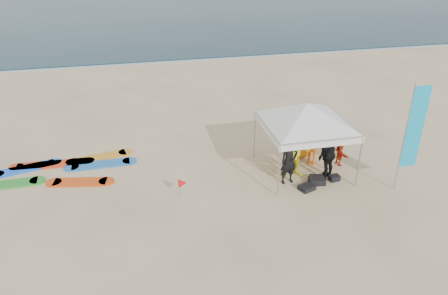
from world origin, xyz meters
The scene contains 13 objects.
ground centered at (0.00, 0.00, 0.00)m, with size 120.00×120.00×0.00m, color beige.
shoreline_foam centered at (0.00, 18.20, 0.00)m, with size 160.00×1.20×0.01m, color silver.
person_black_a centered at (2.78, 1.82, 0.85)m, with size 0.62×0.41×1.70m, color black.
person_yellow centered at (3.19, 2.17, 0.96)m, with size 0.93×0.72×1.91m, color yellow.
person_orange_a centered at (4.13, 2.92, 0.86)m, with size 1.10×0.64×1.71m, color orange.
person_black_b centered at (4.25, 1.83, 0.95)m, with size 1.12×0.46×1.90m, color black.
person_orange_b centered at (3.92, 3.50, 0.97)m, with size 0.95×0.62×1.94m, color orange.
person_seated centered at (5.10, 2.61, 0.43)m, with size 0.80×0.25×0.86m, color red.
canopy_tent centered at (3.57, 2.48, 2.62)m, with size 3.99×3.99×3.01m.
feather_flag centered at (6.45, 0.61, 2.21)m, with size 0.63×0.04×3.76m.
marker_pennant centered at (-0.89, 1.74, 0.49)m, with size 0.28×0.28×0.64m.
gear_pile centered at (3.73, 1.47, 0.10)m, with size 1.67×0.97×0.22m.
surfboard_spread centered at (-4.98, 4.42, 0.04)m, with size 5.10×2.62×0.07m.
Camera 1 is at (-2.22, -10.41, 7.99)m, focal length 35.00 mm.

